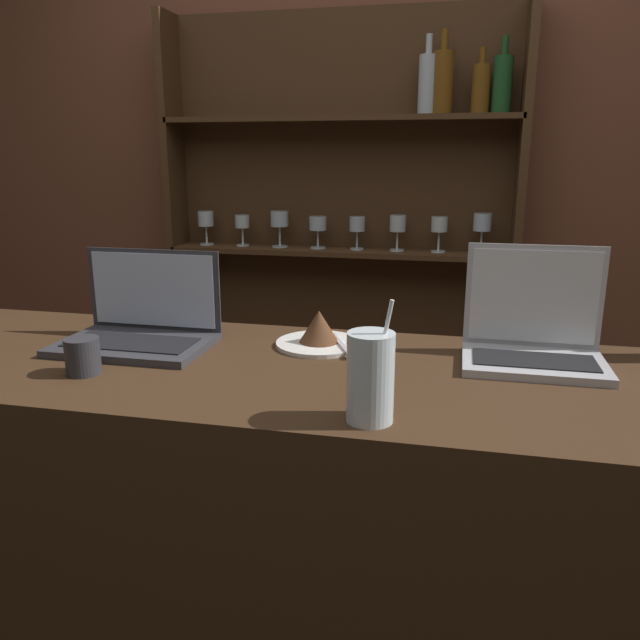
% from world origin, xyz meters
% --- Properties ---
extents(bar_counter, '(2.10, 0.63, 1.01)m').
position_xyz_m(bar_counter, '(0.00, 0.32, 0.51)').
color(bar_counter, '#382314').
rests_on(bar_counter, ground_plane).
extents(back_wall, '(7.00, 0.06, 2.70)m').
position_xyz_m(back_wall, '(0.00, 1.59, 1.35)').
color(back_wall, brown).
rests_on(back_wall, ground_plane).
extents(back_shelf, '(1.37, 0.18, 1.98)m').
position_xyz_m(back_shelf, '(-0.11, 1.51, 1.04)').
color(back_shelf, '#472D19').
rests_on(back_shelf, ground_plane).
extents(laptop_near, '(0.35, 0.23, 0.22)m').
position_xyz_m(laptop_near, '(-0.40, 0.40, 1.06)').
color(laptop_near, '#333338').
rests_on(laptop_near, bar_counter).
extents(laptop_far, '(0.30, 0.21, 0.25)m').
position_xyz_m(laptop_far, '(0.50, 0.47, 1.07)').
color(laptop_far, '#ADADB2').
rests_on(laptop_far, bar_counter).
extents(cake_plate, '(0.21, 0.21, 0.09)m').
position_xyz_m(cake_plate, '(0.02, 0.48, 1.05)').
color(cake_plate, silver).
rests_on(cake_plate, bar_counter).
extents(water_glass, '(0.08, 0.08, 0.22)m').
position_xyz_m(water_glass, '(0.20, 0.08, 1.09)').
color(water_glass, silver).
rests_on(water_glass, bar_counter).
extents(coffee_cup, '(0.07, 0.07, 0.08)m').
position_xyz_m(coffee_cup, '(-0.42, 0.18, 1.05)').
color(coffee_cup, '#2D2D33').
rests_on(coffee_cup, bar_counter).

